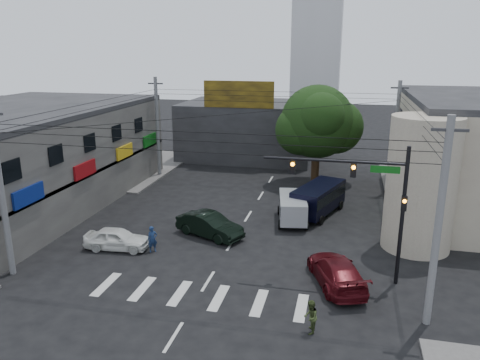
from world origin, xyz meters
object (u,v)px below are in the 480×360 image
(street_tree, at_px, (317,122))
(silver_minivan, at_px, (293,209))
(utility_pole_near_right, at_px, (438,226))
(white_compact, at_px, (117,239))
(traffic_gantry, at_px, (369,192))
(dark_sedan, at_px, (210,225))
(maroon_sedan, at_px, (336,271))
(utility_pole_far_right, at_px, (395,137))
(pedestrian_olive, at_px, (311,317))
(traffic_officer, at_px, (152,239))
(utility_pole_far_left, at_px, (158,128))
(navy_van, at_px, (318,200))
(utility_pole_near_left, at_px, (1,192))

(street_tree, relative_size, silver_minivan, 1.94)
(utility_pole_near_right, distance_m, white_compact, 17.95)
(street_tree, height_order, white_compact, street_tree)
(traffic_gantry, relative_size, dark_sedan, 1.49)
(maroon_sedan, distance_m, silver_minivan, 9.07)
(utility_pole_far_right, relative_size, dark_sedan, 1.90)
(white_compact, xyz_separation_m, pedestrian_olive, (12.05, -6.07, 0.09))
(silver_minivan, distance_m, pedestrian_olive, 13.23)
(street_tree, height_order, maroon_sedan, street_tree)
(traffic_officer, relative_size, pedestrian_olive, 1.06)
(street_tree, height_order, utility_pole_far_left, utility_pole_far_left)
(utility_pole_far_left, bearing_deg, navy_van, -25.67)
(navy_van, bearing_deg, street_tree, 25.23)
(dark_sedan, bearing_deg, maroon_sedan, -96.02)
(utility_pole_near_left, height_order, dark_sedan, utility_pole_near_left)
(utility_pole_near_left, bearing_deg, utility_pole_near_right, 0.00)
(maroon_sedan, xyz_separation_m, pedestrian_olive, (-0.94, -4.56, 0.02))
(utility_pole_near_right, relative_size, silver_minivan, 2.06)
(utility_pole_near_left, height_order, white_compact, utility_pole_near_left)
(street_tree, bearing_deg, traffic_officer, -115.67)
(utility_pole_far_left, relative_size, maroon_sedan, 1.70)
(pedestrian_olive, bearing_deg, utility_pole_far_left, -143.92)
(street_tree, xyz_separation_m, white_compact, (-10.50, -17.31, -4.81))
(maroon_sedan, height_order, silver_minivan, silver_minivan)
(utility_pole_far_right, xyz_separation_m, white_compact, (-17.00, -16.31, -3.94))
(dark_sedan, relative_size, traffic_officer, 3.06)
(street_tree, distance_m, utility_pole_near_left, 25.95)
(traffic_officer, bearing_deg, utility_pole_far_right, 7.88)
(utility_pole_far_right, distance_m, maroon_sedan, 18.67)
(utility_pole_far_left, bearing_deg, utility_pole_far_right, 0.00)
(maroon_sedan, xyz_separation_m, traffic_officer, (-10.75, 1.63, 0.06))
(utility_pole_near_left, relative_size, maroon_sedan, 1.70)
(utility_pole_near_right, xyz_separation_m, pedestrian_olive, (-4.95, -1.88, -3.85))
(traffic_gantry, xyz_separation_m, utility_pole_far_left, (-18.32, 17.00, -0.23))
(white_compact, height_order, pedestrian_olive, pedestrian_olive)
(white_compact, distance_m, pedestrian_olive, 13.49)
(traffic_gantry, height_order, pedestrian_olive, traffic_gantry)
(navy_van, bearing_deg, utility_pole_far_left, 83.74)
(utility_pole_near_left, bearing_deg, utility_pole_far_left, 90.00)
(traffic_gantry, relative_size, utility_pole_far_left, 0.78)
(dark_sedan, xyz_separation_m, navy_van, (6.49, 5.78, 0.33))
(traffic_gantry, distance_m, utility_pole_near_left, 18.66)
(utility_pole_far_right, xyz_separation_m, navy_van, (-5.64, -7.38, -3.52))
(utility_pole_near_left, bearing_deg, white_compact, 46.31)
(navy_van, xyz_separation_m, pedestrian_olive, (0.70, -15.00, -0.34))
(utility_pole_far_right, bearing_deg, utility_pole_near_left, -135.69)
(utility_pole_far_right, bearing_deg, traffic_officer, -132.36)
(utility_pole_far_right, bearing_deg, utility_pole_far_left, 180.00)
(traffic_gantry, bearing_deg, silver_minivan, 121.02)
(utility_pole_near_right, distance_m, traffic_officer, 15.84)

